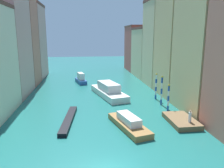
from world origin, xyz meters
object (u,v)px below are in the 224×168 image
Objects in this scene: waterfront_dock at (181,121)px; motorboat_1 at (129,123)px; mooring_pole_1 at (162,90)px; motorboat_0 at (81,79)px; mooring_pole_2 at (156,86)px; person_on_dock at (190,117)px; gondola_black at (69,120)px; mooring_pole_0 at (168,97)px; vaporetto_white at (109,91)px.

motorboat_1 is at bearing -175.04° from waterfront_dock.
motorboat_1 is (-6.84, -8.18, -1.78)m from mooring_pole_1.
mooring_pole_1 reaches higher than motorboat_0.
mooring_pole_2 is at bearing 88.39° from waterfront_dock.
motorboat_0 is (-12.74, 14.88, -1.40)m from mooring_pole_2.
person_on_dock is 0.18× the size of motorboat_1.
gondola_black is 1.73× the size of motorboat_0.
mooring_pole_1 is 1.03× the size of mooring_pole_2.
mooring_pole_1 is at bearing 92.14° from person_on_dock.
person_on_dock is at bearing -14.38° from gondola_black.
motorboat_0 is at bearing 115.75° from waterfront_dock.
mooring_pole_0 is 0.41× the size of gondola_black.
mooring_pole_1 is 0.41× the size of vaporetto_white.
vaporetto_white is 1.20× the size of gondola_black.
motorboat_1 is (5.70, -26.37, -0.31)m from motorboat_0.
mooring_pole_2 is (0.20, 3.30, -0.06)m from mooring_pole_1.
waterfront_dock is 7.87m from mooring_pole_1.
motorboat_0 is at bearing 124.59° from mooring_pole_1.
motorboat_1 is (-6.82, -5.28, -1.44)m from mooring_pole_0.
motorboat_0 is (-5.01, 11.92, -0.05)m from vaporetto_white.
person_on_dock is at bearing -71.35° from waterfront_dock.
mooring_pole_0 reaches higher than person_on_dock.
mooring_pole_0 reaches higher than motorboat_0.
person_on_dock is at bearing -62.60° from vaporetto_white.
waterfront_dock is at bearing -61.84° from vaporetto_white.
mooring_pole_2 is 0.47× the size of gondola_black.
mooring_pole_2 is at bearing 58.49° from motorboat_1.
motorboat_0 is 0.69× the size of motorboat_1.
gondola_black is at bearing -93.43° from motorboat_0.
mooring_pole_0 reaches higher than waterfront_dock.
mooring_pole_2 reaches higher than vaporetto_white.
mooring_pole_2 is (0.22, 6.21, 0.27)m from mooring_pole_0.
mooring_pole_1 reaches higher than waterfront_dock.
gondola_black is at bearing -148.89° from mooring_pole_2.
gondola_black is at bearing -170.50° from mooring_pole_0.
mooring_pole_2 reaches higher than motorboat_1.
mooring_pole_0 is (-0.35, 5.99, 0.71)m from person_on_dock.
vaporetto_white is at bearing 140.21° from mooring_pole_1.
motorboat_1 is (-6.74, -0.58, 0.26)m from waterfront_dock.
waterfront_dock is 3.68× the size of person_on_dock.
vaporetto_white reaches higher than waterfront_dock.
mooring_pole_0 is at bearing -92.02° from mooring_pole_2.
mooring_pole_0 is 6.22m from mooring_pole_2.
mooring_pole_0 reaches higher than motorboat_1.
person_on_dock reaches higher than waterfront_dock.
mooring_pole_2 reaches higher than gondola_black.
motorboat_0 reaches higher than waterfront_dock.
vaporetto_white reaches higher than gondola_black.
mooring_pole_0 reaches higher than gondola_black.
motorboat_1 is at bearing 174.33° from person_on_dock.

